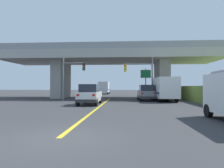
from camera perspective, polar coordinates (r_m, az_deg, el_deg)
ground at (r=31.87m, az=-0.37°, el=-3.99°), size 160.00×160.00×0.00m
overpass_bridge at (r=32.07m, az=-0.37°, el=6.31°), size 33.14×9.42×7.96m
lane_divider_stripe at (r=18.23m, az=-3.50°, el=-6.37°), size 0.20×22.49×0.01m
suv_lead at (r=20.02m, az=-6.33°, el=-2.97°), size 1.94×4.45×2.02m
suv_crossing at (r=25.95m, az=9.74°, el=-2.46°), size 2.02×4.62×2.02m
box_truck at (r=25.77m, az=14.72°, el=-1.28°), size 2.33×6.97×2.89m
traffic_signal_nearside at (r=25.16m, az=8.65°, el=3.00°), size 3.59×0.36×5.50m
traffic_signal_farside at (r=26.23m, az=-11.74°, el=3.06°), size 2.93×0.36×5.71m
highway_sign at (r=29.54m, az=9.60°, el=2.03°), size 1.52×0.17×4.42m
semi_truck_distant at (r=49.20m, az=-2.21°, el=-1.03°), size 2.33×7.02×2.96m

